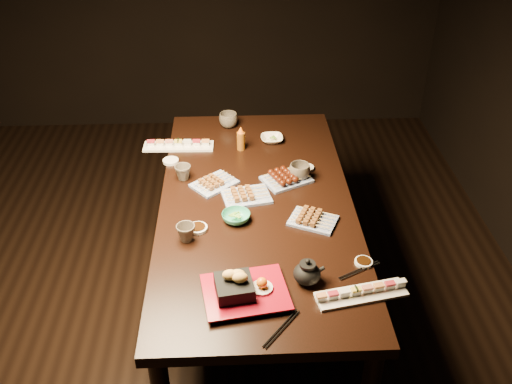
{
  "coord_description": "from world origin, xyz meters",
  "views": [
    {
      "loc": [
        0.35,
        -1.98,
        2.28
      ],
      "look_at": [
        0.45,
        0.25,
        0.77
      ],
      "focal_mm": 40.0,
      "sensor_mm": 36.0,
      "label": 1
    }
  ],
  "objects_px": {
    "sushi_platter_far": "(178,144)",
    "teapot": "(307,271)",
    "yakitori_plate_center": "(246,193)",
    "yakitori_plate_right": "(313,217)",
    "edamame_bowl_green": "(236,217)",
    "sushi_platter_near": "(362,291)",
    "teacup_far_left": "(183,173)",
    "condiment_bottle": "(241,138)",
    "yakitori_plate_left": "(214,181)",
    "edamame_bowl_cream": "(272,139)",
    "dining_table": "(256,262)",
    "teacup_near_left": "(186,233)",
    "teacup_mid_right": "(300,172)",
    "teacup_far_right": "(228,120)",
    "tempura_tray": "(245,285)"
  },
  "relations": [
    {
      "from": "dining_table",
      "to": "sushi_platter_near",
      "type": "bearing_deg",
      "value": -75.16
    },
    {
      "from": "yakitori_plate_center",
      "to": "teacup_far_left",
      "type": "relative_size",
      "value": 2.71
    },
    {
      "from": "yakitori_plate_left",
      "to": "teacup_far_left",
      "type": "relative_size",
      "value": 2.53
    },
    {
      "from": "yakitori_plate_left",
      "to": "edamame_bowl_cream",
      "type": "bearing_deg",
      "value": 13.69
    },
    {
      "from": "dining_table",
      "to": "tempura_tray",
      "type": "distance_m",
      "value": 0.76
    },
    {
      "from": "edamame_bowl_cream",
      "to": "teapot",
      "type": "xyz_separation_m",
      "value": [
        0.06,
        -1.13,
        0.04
      ]
    },
    {
      "from": "yakitori_plate_left",
      "to": "edamame_bowl_cream",
      "type": "xyz_separation_m",
      "value": [
        0.31,
        0.43,
        -0.01
      ]
    },
    {
      "from": "dining_table",
      "to": "edamame_bowl_cream",
      "type": "height_order",
      "value": "edamame_bowl_cream"
    },
    {
      "from": "sushi_platter_far",
      "to": "teapot",
      "type": "bearing_deg",
      "value": 119.34
    },
    {
      "from": "sushi_platter_far",
      "to": "teacup_far_left",
      "type": "bearing_deg",
      "value": 99.77
    },
    {
      "from": "yakitori_plate_right",
      "to": "teacup_mid_right",
      "type": "bearing_deg",
      "value": 118.56
    },
    {
      "from": "sushi_platter_near",
      "to": "teapot",
      "type": "distance_m",
      "value": 0.22
    },
    {
      "from": "sushi_platter_near",
      "to": "condiment_bottle",
      "type": "distance_m",
      "value": 1.21
    },
    {
      "from": "sushi_platter_far",
      "to": "condiment_bottle",
      "type": "xyz_separation_m",
      "value": [
        0.34,
        -0.03,
        0.04
      ]
    },
    {
      "from": "dining_table",
      "to": "yakitori_plate_center",
      "type": "xyz_separation_m",
      "value": [
        -0.05,
        0.03,
        0.4
      ]
    },
    {
      "from": "yakitori_plate_left",
      "to": "teacup_mid_right",
      "type": "distance_m",
      "value": 0.42
    },
    {
      "from": "yakitori_plate_right",
      "to": "teacup_near_left",
      "type": "height_order",
      "value": "teacup_near_left"
    },
    {
      "from": "sushi_platter_near",
      "to": "teacup_far_left",
      "type": "distance_m",
      "value": 1.11
    },
    {
      "from": "teacup_far_left",
      "to": "teapot",
      "type": "height_order",
      "value": "teapot"
    },
    {
      "from": "dining_table",
      "to": "yakitori_plate_right",
      "type": "height_order",
      "value": "yakitori_plate_right"
    },
    {
      "from": "condiment_bottle",
      "to": "dining_table",
      "type": "bearing_deg",
      "value": -83.0
    },
    {
      "from": "teacup_mid_right",
      "to": "condiment_bottle",
      "type": "distance_m",
      "value": 0.42
    },
    {
      "from": "edamame_bowl_cream",
      "to": "teacup_far_left",
      "type": "relative_size",
      "value": 1.5
    },
    {
      "from": "yakitori_plate_left",
      "to": "teacup_near_left",
      "type": "xyz_separation_m",
      "value": [
        -0.11,
        -0.42,
        0.01
      ]
    },
    {
      "from": "yakitori_plate_right",
      "to": "edamame_bowl_green",
      "type": "relative_size",
      "value": 1.59
    },
    {
      "from": "yakitori_plate_center",
      "to": "yakitori_plate_right",
      "type": "bearing_deg",
      "value": -46.43
    },
    {
      "from": "sushi_platter_near",
      "to": "edamame_bowl_green",
      "type": "relative_size",
      "value": 2.76
    },
    {
      "from": "yakitori_plate_center",
      "to": "tempura_tray",
      "type": "bearing_deg",
      "value": -103.73
    },
    {
      "from": "sushi_platter_far",
      "to": "teacup_far_right",
      "type": "xyz_separation_m",
      "value": [
        0.27,
        0.23,
        0.02
      ]
    },
    {
      "from": "sushi_platter_near",
      "to": "condiment_bottle",
      "type": "height_order",
      "value": "condiment_bottle"
    },
    {
      "from": "sushi_platter_far",
      "to": "teacup_near_left",
      "type": "height_order",
      "value": "teacup_near_left"
    },
    {
      "from": "yakitori_plate_center",
      "to": "edamame_bowl_cream",
      "type": "height_order",
      "value": "yakitori_plate_center"
    },
    {
      "from": "dining_table",
      "to": "teacup_near_left",
      "type": "height_order",
      "value": "teacup_near_left"
    },
    {
      "from": "teapot",
      "to": "dining_table",
      "type": "bearing_deg",
      "value": 95.56
    },
    {
      "from": "tempura_tray",
      "to": "edamame_bowl_cream",
      "type": "bearing_deg",
      "value": 72.39
    },
    {
      "from": "teacup_far_left",
      "to": "condiment_bottle",
      "type": "height_order",
      "value": "condiment_bottle"
    },
    {
      "from": "teacup_far_left",
      "to": "condiment_bottle",
      "type": "xyz_separation_m",
      "value": [
        0.29,
        0.29,
        0.03
      ]
    },
    {
      "from": "teacup_far_right",
      "to": "edamame_bowl_cream",
      "type": "bearing_deg",
      "value": -37.95
    },
    {
      "from": "yakitori_plate_left",
      "to": "teapot",
      "type": "bearing_deg",
      "value": -102.49
    },
    {
      "from": "sushi_platter_far",
      "to": "teapot",
      "type": "relative_size",
      "value": 2.98
    },
    {
      "from": "yakitori_plate_right",
      "to": "teacup_far_right",
      "type": "xyz_separation_m",
      "value": [
        -0.37,
        0.93,
        0.02
      ]
    },
    {
      "from": "dining_table",
      "to": "yakitori_plate_left",
      "type": "distance_m",
      "value": 0.47
    },
    {
      "from": "yakitori_plate_center",
      "to": "teacup_far_right",
      "type": "height_order",
      "value": "teacup_far_right"
    },
    {
      "from": "sushi_platter_far",
      "to": "yakitori_plate_center",
      "type": "bearing_deg",
      "value": 126.89
    },
    {
      "from": "yakitori_plate_center",
      "to": "yakitori_plate_right",
      "type": "xyz_separation_m",
      "value": [
        0.29,
        -0.2,
        -0.0
      ]
    },
    {
      "from": "yakitori_plate_left",
      "to": "tempura_tray",
      "type": "height_order",
      "value": "tempura_tray"
    },
    {
      "from": "tempura_tray",
      "to": "teacup_far_right",
      "type": "distance_m",
      "value": 1.38
    },
    {
      "from": "sushi_platter_far",
      "to": "yakitori_plate_center",
      "type": "height_order",
      "value": "yakitori_plate_center"
    },
    {
      "from": "sushi_platter_far",
      "to": "edamame_bowl_green",
      "type": "xyz_separation_m",
      "value": [
        0.3,
        -0.68,
        -0.0
      ]
    },
    {
      "from": "yakitori_plate_left",
      "to": "teacup_far_left",
      "type": "height_order",
      "value": "teacup_far_left"
    }
  ]
}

